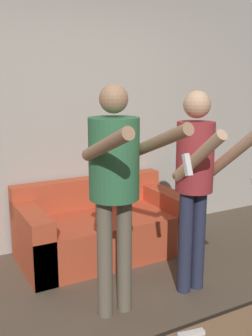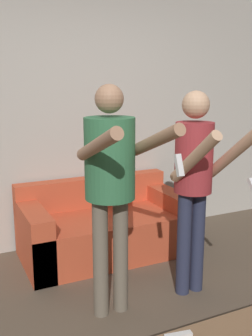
# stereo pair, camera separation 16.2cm
# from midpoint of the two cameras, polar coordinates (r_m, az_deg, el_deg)

# --- Properties ---
(wall_back) EXTENTS (6.40, 0.06, 2.70)m
(wall_back) POSITION_cam_midpoint_polar(r_m,az_deg,el_deg) (4.03, -9.28, 7.77)
(wall_back) COLOR #B7B2A8
(wall_back) RESTS_ON ground_plane
(couch) EXTENTS (1.60, 0.82, 0.70)m
(couch) POSITION_cam_midpoint_polar(r_m,az_deg,el_deg) (3.91, -4.74, -8.76)
(couch) COLOR #C64C2D
(couch) RESTS_ON ground_plane
(person_standing_left) EXTENTS (0.47, 0.77, 1.65)m
(person_standing_left) POSITION_cam_midpoint_polar(r_m,az_deg,el_deg) (2.67, -3.26, -0.99)
(person_standing_left) COLOR #6B6051
(person_standing_left) RESTS_ON ground_plane
(person_standing_right) EXTENTS (0.41, 0.67, 1.61)m
(person_standing_right) POSITION_cam_midpoint_polar(r_m,az_deg,el_deg) (3.04, 8.67, -0.76)
(person_standing_right) COLOR #282D47
(person_standing_right) RESTS_ON ground_plane
(remote_far) EXTENTS (0.15, 0.06, 0.02)m
(remote_far) POSITION_cam_midpoint_polar(r_m,az_deg,el_deg) (2.26, 7.23, -22.81)
(remote_far) COLOR white
(remote_far) RESTS_ON coffee_table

